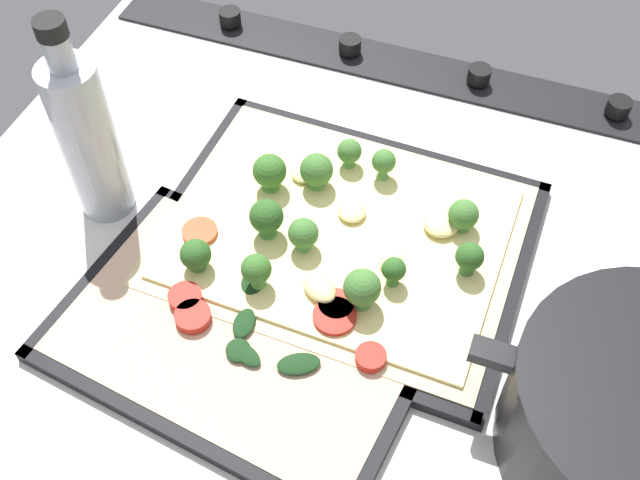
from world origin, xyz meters
TOP-DOWN VIEW (x-y plane):
  - ground_plane at (0.00, 0.00)cm, footprint 82.32×68.57cm
  - stove_control_panel at (0.00, -30.78)cm, footprint 79.03×7.00cm
  - baking_tray_front at (-0.62, -2.07)cm, footprint 37.84×30.54cm
  - broccoli_pizza at (-0.40, -1.91)cm, footprint 35.38×28.08cm
  - baking_tray_back at (4.37, 11.83)cm, footprint 36.37×27.22cm
  - veggie_pizza_back at (4.17, 11.42)cm, footprint 33.68×24.52cm
  - oil_bottle at (24.36, 1.44)cm, footprint 5.59×5.59cm

SIDE VIEW (x-z plane):
  - ground_plane at x=0.00cm, z-range -3.00..0.00cm
  - baking_tray_front at x=-0.62cm, z-range -0.29..1.01cm
  - baking_tray_back at x=4.37cm, z-range -0.27..1.03cm
  - stove_control_panel at x=0.00cm, z-range -0.75..1.85cm
  - veggie_pizza_back at x=4.17cm, z-range 0.13..2.03cm
  - broccoli_pizza at x=-0.40cm, z-range -1.03..4.78cm
  - oil_bottle at x=24.36cm, z-range -1.87..21.45cm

